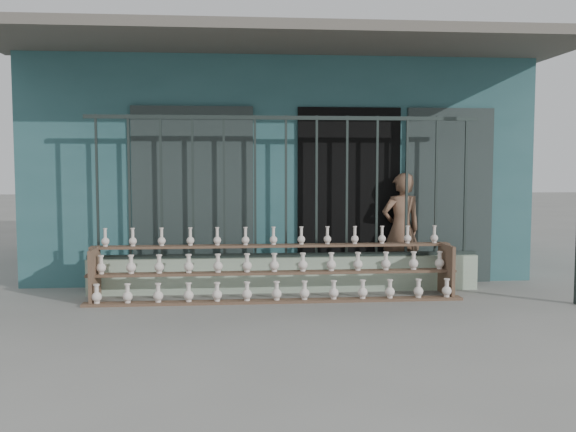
{
  "coord_description": "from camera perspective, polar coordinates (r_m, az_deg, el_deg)",
  "views": [
    {
      "loc": [
        -0.69,
        -6.82,
        1.62
      ],
      "look_at": [
        0.0,
        1.0,
        1.0
      ],
      "focal_mm": 40.0,
      "sensor_mm": 36.0,
      "label": 1
    }
  ],
  "objects": [
    {
      "name": "security_fence",
      "position": [
        8.15,
        -0.18,
        2.61
      ],
      "size": [
        5.0,
        0.04,
        1.8
      ],
      "color": "#283330",
      "rests_on": "parapet_wall"
    },
    {
      "name": "ground",
      "position": [
        7.04,
        0.72,
        -8.79
      ],
      "size": [
        60.0,
        60.0,
        0.0
      ],
      "primitive_type": "plane",
      "color": "slate"
    },
    {
      "name": "parapet_wall",
      "position": [
        8.27,
        -0.18,
        -5.2
      ],
      "size": [
        5.0,
        0.2,
        0.45
      ],
      "primitive_type": "cube",
      "color": "#A3BAA0",
      "rests_on": "ground"
    },
    {
      "name": "workshop_building",
      "position": [
        11.07,
        -1.44,
        4.53
      ],
      "size": [
        7.4,
        6.6,
        3.21
      ],
      "color": "#2B575B",
      "rests_on": "ground"
    },
    {
      "name": "shelf_rack",
      "position": [
        7.82,
        -1.19,
        -4.74
      ],
      "size": [
        4.5,
        0.68,
        0.85
      ],
      "color": "brown",
      "rests_on": "ground"
    },
    {
      "name": "elderly_woman",
      "position": [
        8.79,
        10.02,
        -1.17
      ],
      "size": [
        0.62,
        0.47,
        1.52
      ],
      "primitive_type": "imported",
      "rotation": [
        0.0,
        0.0,
        3.34
      ],
      "color": "brown",
      "rests_on": "ground"
    }
  ]
}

